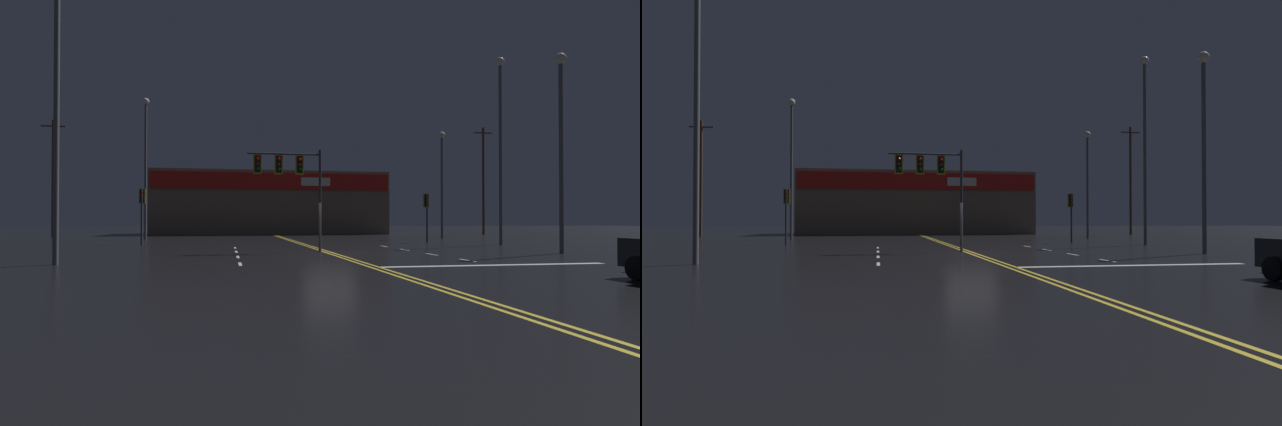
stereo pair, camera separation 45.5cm
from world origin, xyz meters
The scene contains 12 objects.
ground_plane centered at (0.00, 0.00, 0.00)m, with size 200.00×200.00×0.00m, color black.
road_markings centered at (0.81, -1.35, 0.00)m, with size 13.41×60.00×0.01m.
traffic_signal_median centered at (-1.93, 1.07, 4.06)m, with size 3.79×0.36×5.21m.
traffic_signal_corner_northwest centered at (-10.41, 10.02, 2.70)m, with size 0.42×0.36×3.67m.
traffic_signal_corner_northeast centered at (9.10, 9.76, 2.58)m, with size 0.42×0.36×3.52m.
streetlight_near_right centered at (-11.58, 19.02, 7.25)m, with size 0.56×0.56×11.70m.
streetlight_median_approach centered at (13.47, 16.77, 5.96)m, with size 0.56×0.56×9.33m.
streetlight_far_left centered at (12.47, 5.62, 7.52)m, with size 0.56×0.56×12.20m.
streetlight_far_right centered at (-11.09, -4.45, 6.88)m, with size 0.56×0.56×11.00m.
streetlight_far_median centered at (10.94, -2.40, 6.19)m, with size 0.56×0.56×9.75m.
building_backdrop centered at (0.00, 34.59, 3.52)m, with size 25.97×10.23×7.01m.
utility_pole_row centered at (1.68, 27.15, 5.97)m, with size 46.51×0.26×11.92m.
Camera 1 is at (-5.00, -23.94, 1.63)m, focal length 28.00 mm.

